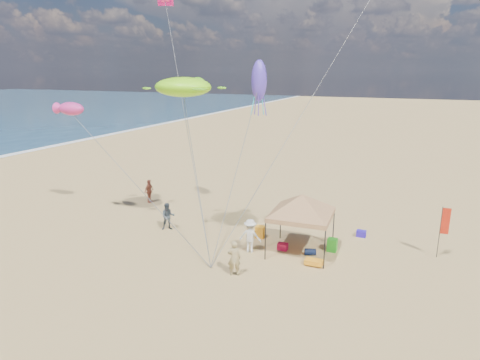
{
  "coord_description": "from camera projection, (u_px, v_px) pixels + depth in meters",
  "views": [
    {
      "loc": [
        8.38,
        -16.37,
        9.56
      ],
      "look_at": [
        0.0,
        3.0,
        4.0
      ],
      "focal_mm": 31.36,
      "sensor_mm": 36.0,
      "label": 1
    }
  ],
  "objects": [
    {
      "name": "turtle_kite",
      "position": [
        183.0,
        87.0,
        22.73
      ],
      "size": [
        3.56,
        3.01,
        1.07
      ],
      "primitive_type": "ellipsoid",
      "rotation": [
        0.0,
        0.0,
        -0.15
      ],
      "color": "#89FD13",
      "rests_on": "ground"
    },
    {
      "name": "canopy_tent",
      "position": [
        302.0,
        197.0,
        21.88
      ],
      "size": [
        6.13,
        6.13,
        3.78
      ],
      "color": "black",
      "rests_on": "ground"
    },
    {
      "name": "fish_kite",
      "position": [
        71.0,
        109.0,
        26.78
      ],
      "size": [
        2.08,
        1.34,
        0.86
      ],
      "primitive_type": "ellipsoid",
      "rotation": [
        0.0,
        0.0,
        0.21
      ],
      "color": "#CE2E82",
      "rests_on": "ground"
    },
    {
      "name": "beach_cart",
      "position": [
        314.0,
        262.0,
        21.07
      ],
      "size": [
        0.9,
        0.5,
        0.24
      ],
      "primitive_type": "cube",
      "color": "orange",
      "rests_on": "ground"
    },
    {
      "name": "person_far_a",
      "position": [
        149.0,
        191.0,
        30.99
      ],
      "size": [
        0.42,
        1.02,
        1.74
      ],
      "primitive_type": "imported",
      "rotation": [
        0.0,
        0.0,
        1.57
      ],
      "color": "#AC5942",
      "rests_on": "ground"
    },
    {
      "name": "ground",
      "position": [
        215.0,
        275.0,
        20.19
      ],
      "size": [
        280.0,
        280.0,
        0.0
      ],
      "primitive_type": "plane",
      "color": "tan",
      "rests_on": "ground"
    },
    {
      "name": "chair_yellow",
      "position": [
        260.0,
        232.0,
        24.57
      ],
      "size": [
        0.5,
        0.5,
        0.7
      ],
      "primitive_type": "cube",
      "color": "orange",
      "rests_on": "ground"
    },
    {
      "name": "bag_navy",
      "position": [
        310.0,
        252.0,
        22.29
      ],
      "size": [
        0.69,
        0.54,
        0.36
      ],
      "primitive_type": "cylinder",
      "rotation": [
        0.0,
        1.57,
        0.35
      ],
      "color": "#0C1634",
      "rests_on": "ground"
    },
    {
      "name": "person_near_c",
      "position": [
        250.0,
        236.0,
        22.48
      ],
      "size": [
        1.29,
        0.86,
        1.87
      ],
      "primitive_type": "imported",
      "rotation": [
        0.0,
        0.0,
        3.29
      ],
      "color": "silver",
      "rests_on": "ground"
    },
    {
      "name": "feather_flag",
      "position": [
        444.0,
        224.0,
        21.54
      ],
      "size": [
        0.43,
        0.06,
        2.8
      ],
      "color": "black",
      "rests_on": "ground"
    },
    {
      "name": "squid_kite",
      "position": [
        259.0,
        81.0,
        25.55
      ],
      "size": [
        1.26,
        1.26,
        2.49
      ],
      "primitive_type": "ellipsoid",
      "rotation": [
        0.0,
        0.0,
        -0.42
      ],
      "color": "#533AC8",
      "rests_on": "ground"
    },
    {
      "name": "cooler_red",
      "position": [
        283.0,
        247.0,
        22.92
      ],
      "size": [
        0.54,
        0.38,
        0.38
      ],
      "primitive_type": "cube",
      "color": "#BD0F3C",
      "rests_on": "ground"
    },
    {
      "name": "person_near_b",
      "position": [
        168.0,
        216.0,
        25.7
      ],
      "size": [
        1.05,
        1.01,
        1.7
      ],
      "primitive_type": "imported",
      "rotation": [
        0.0,
        0.0,
        0.63
      ],
      "color": "#353F48",
      "rests_on": "ground"
    },
    {
      "name": "cooler_blue",
      "position": [
        361.0,
        234.0,
        24.75
      ],
      "size": [
        0.54,
        0.38,
        0.38
      ],
      "primitive_type": "cube",
      "color": "#2916B7",
      "rests_on": "ground"
    },
    {
      "name": "bag_orange",
      "position": [
        293.0,
        222.0,
        26.7
      ],
      "size": [
        0.54,
        0.69,
        0.36
      ],
      "primitive_type": "cylinder",
      "rotation": [
        0.0,
        1.57,
        1.22
      ],
      "color": "#C4540A",
      "rests_on": "ground"
    },
    {
      "name": "chair_green",
      "position": [
        332.0,
        245.0,
        22.76
      ],
      "size": [
        0.5,
        0.5,
        0.7
      ],
      "primitive_type": "cube",
      "color": "#24981B",
      "rests_on": "ground"
    },
    {
      "name": "crate_grey",
      "position": [
        313.0,
        262.0,
        21.15
      ],
      "size": [
        0.34,
        0.3,
        0.28
      ],
      "primitive_type": "cube",
      "color": "gray",
      "rests_on": "ground"
    },
    {
      "name": "person_near_a",
      "position": [
        234.0,
        258.0,
        19.95
      ],
      "size": [
        0.76,
        0.65,
        1.76
      ],
      "primitive_type": "imported",
      "rotation": [
        0.0,
        0.0,
        3.56
      ],
      "color": "#9F8C5B",
      "rests_on": "ground"
    }
  ]
}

